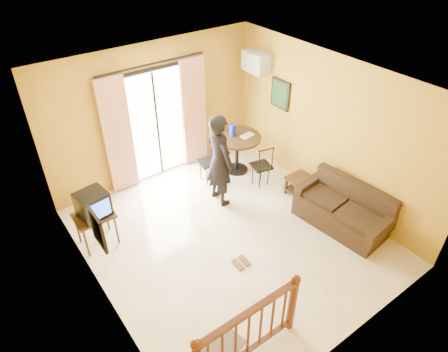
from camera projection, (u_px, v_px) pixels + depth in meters
ground at (230, 237)px, 7.02m from camera, size 5.00×5.00×0.00m
room_shell at (231, 155)px, 6.04m from camera, size 5.00×5.00×5.00m
balcony_door at (157, 124)px, 7.93m from camera, size 2.25×0.14×2.46m
tv_table at (94, 218)px, 6.60m from camera, size 0.63×0.52×0.63m
television at (93, 204)px, 6.44m from camera, size 0.52×0.49×0.43m
picture_left at (98, 229)px, 4.93m from camera, size 0.05×0.42×0.52m
dining_table at (237, 144)px, 8.34m from camera, size 1.00×1.00×0.83m
water_jug at (233, 130)px, 8.21m from camera, size 0.13×0.13×0.25m
serving_tray at (247, 135)px, 8.26m from camera, size 0.30×0.21×0.02m
dining_chairs at (234, 182)px, 8.35m from camera, size 1.24×1.20×0.95m
air_conditioner at (256, 62)px, 8.07m from camera, size 0.31×0.60×0.40m
botanical_print at (280, 94)px, 7.99m from camera, size 0.05×0.50×0.60m
coffee_table at (308, 189)px, 7.73m from camera, size 0.49×0.88×0.39m
bowl at (309, 182)px, 7.63m from camera, size 0.22×0.22×0.06m
sofa at (344, 210)px, 7.13m from camera, size 0.97×1.80×0.82m
standing_person at (219, 160)px, 7.35m from camera, size 0.45×0.68×1.84m
stair_balustrade at (249, 330)px, 4.90m from camera, size 1.63×0.13×1.04m
doormat at (221, 348)px, 5.30m from camera, size 0.68×0.53×0.02m
sandals at (241, 262)px, 6.51m from camera, size 0.26×0.26×0.03m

